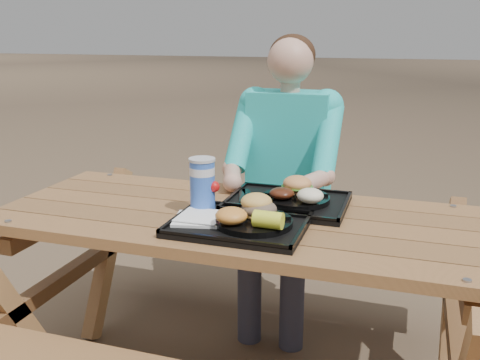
% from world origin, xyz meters
% --- Properties ---
extents(picnic_table, '(1.80, 1.49, 0.75)m').
position_xyz_m(picnic_table, '(0.00, 0.00, 0.38)').
color(picnic_table, '#999999').
rests_on(picnic_table, ground).
extents(tray_near, '(0.45, 0.35, 0.02)m').
position_xyz_m(tray_near, '(0.04, -0.14, 0.76)').
color(tray_near, black).
rests_on(tray_near, picnic_table).
extents(tray_far, '(0.45, 0.35, 0.02)m').
position_xyz_m(tray_far, '(0.14, 0.15, 0.76)').
color(tray_far, black).
rests_on(tray_far, picnic_table).
extents(plate_near, '(0.26, 0.26, 0.02)m').
position_xyz_m(plate_near, '(0.10, -0.14, 0.78)').
color(plate_near, black).
rests_on(plate_near, tray_near).
extents(plate_far, '(0.26, 0.26, 0.02)m').
position_xyz_m(plate_far, '(0.17, 0.16, 0.78)').
color(plate_far, black).
rests_on(plate_far, tray_far).
extents(napkin_stack, '(0.19, 0.19, 0.02)m').
position_xyz_m(napkin_stack, '(-0.10, -0.16, 0.78)').
color(napkin_stack, white).
rests_on(napkin_stack, tray_near).
extents(soda_cup, '(0.09, 0.09, 0.18)m').
position_xyz_m(soda_cup, '(-0.13, -0.05, 0.86)').
color(soda_cup, blue).
rests_on(soda_cup, tray_near).
extents(condiment_bbq, '(0.05, 0.05, 0.03)m').
position_xyz_m(condiment_bbq, '(0.04, -0.00, 0.78)').
color(condiment_bbq, black).
rests_on(condiment_bbq, tray_near).
extents(condiment_mustard, '(0.04, 0.04, 0.03)m').
position_xyz_m(condiment_mustard, '(0.09, -0.01, 0.78)').
color(condiment_mustard, yellow).
rests_on(condiment_mustard, tray_near).
extents(sandwich, '(0.11, 0.11, 0.12)m').
position_xyz_m(sandwich, '(0.10, -0.10, 0.85)').
color(sandwich, '#E7AD51').
rests_on(sandwich, plate_near).
extents(mac_cheese, '(0.11, 0.11, 0.05)m').
position_xyz_m(mac_cheese, '(0.04, -0.21, 0.82)').
color(mac_cheese, gold).
rests_on(mac_cheese, plate_near).
extents(corn_cob, '(0.10, 0.10, 0.06)m').
position_xyz_m(corn_cob, '(0.16, -0.21, 0.82)').
color(corn_cob, '#F7FF35').
rests_on(corn_cob, plate_near).
extents(cutlery_far, '(0.11, 0.17, 0.01)m').
position_xyz_m(cutlery_far, '(-0.01, 0.16, 0.77)').
color(cutlery_far, black).
rests_on(cutlery_far, tray_far).
extents(burger, '(0.11, 0.11, 0.10)m').
position_xyz_m(burger, '(0.17, 0.21, 0.84)').
color(burger, '#E29250').
rests_on(burger, plate_far).
extents(baked_beans, '(0.09, 0.09, 0.04)m').
position_xyz_m(baked_beans, '(0.13, 0.11, 0.81)').
color(baked_beans, '#481D0E').
rests_on(baked_beans, plate_far).
extents(potato_salad, '(0.10, 0.10, 0.05)m').
position_xyz_m(potato_salad, '(0.24, 0.09, 0.82)').
color(potato_salad, white).
rests_on(potato_salad, plate_far).
extents(diner, '(0.48, 0.84, 1.28)m').
position_xyz_m(diner, '(0.03, 0.67, 0.64)').
color(diner, teal).
rests_on(diner, ground).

